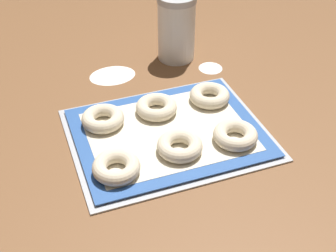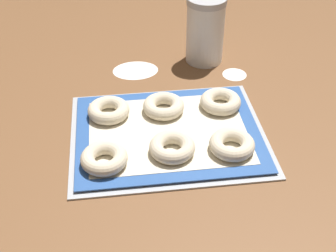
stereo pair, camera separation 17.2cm
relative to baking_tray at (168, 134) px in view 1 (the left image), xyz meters
The scene contains 12 objects.
ground_plane 0.03m from the baking_tray, 134.41° to the left, with size 2.80×2.80×0.00m, color brown.
baking_tray is the anchor object (origin of this frame).
baking_mat 0.01m from the baking_tray, 90.00° to the right, with size 0.38×0.30×0.00m.
bagel_front_left 0.16m from the baking_tray, 147.84° to the right, with size 0.09×0.09×0.03m.
bagel_front_center 0.07m from the baking_tray, 90.44° to the right, with size 0.09×0.09×0.03m.
bagel_front_right 0.14m from the baking_tray, 32.70° to the right, with size 0.09×0.09×0.03m.
bagel_back_left 0.14m from the baking_tray, 149.31° to the left, with size 0.09×0.09×0.03m.
bagel_back_center 0.08m from the baking_tray, 90.49° to the left, with size 0.09×0.09×0.03m.
bagel_back_right 0.15m from the baking_tray, 29.88° to the left, with size 0.09×0.09×0.03m.
flour_canister 0.34m from the baking_tray, 66.15° to the left, with size 0.10×0.10×0.17m.
flour_patch_near 0.30m from the baking_tray, 48.17° to the left, with size 0.06×0.06×0.00m.
flour_patch_far 0.28m from the baking_tray, 100.18° to the left, with size 0.12×0.09×0.00m.
Camera 1 is at (-0.25, -0.74, 0.62)m, focal length 50.00 mm.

